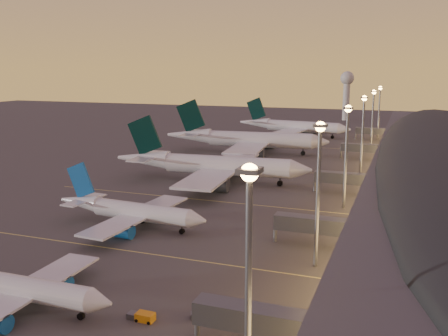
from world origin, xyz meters
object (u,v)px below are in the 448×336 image
at_px(airliner_narrow_north, 130,211).
at_px(airliner_wide_mid, 246,139).
at_px(airliner_narrow_south, 13,287).
at_px(baggage_tug_a, 142,317).
at_px(airliner_wide_near, 211,165).
at_px(radar_tower, 347,87).
at_px(airliner_wide_far, 293,126).
at_px(baggage_tug_b, 205,315).

relative_size(airliner_narrow_north, airliner_wide_mid, 0.56).
xyz_separation_m(airliner_narrow_south, baggage_tug_a, (19.90, 2.93, -2.59)).
relative_size(airliner_wide_near, airliner_wide_mid, 0.92).
distance_m(airliner_wide_near, radar_tower, 205.00).
distance_m(airliner_narrow_south, airliner_wide_near, 87.28).
bearing_deg(baggage_tug_a, airliner_wide_far, 97.44).
bearing_deg(airliner_narrow_south, radar_tower, 86.67).
xyz_separation_m(airliner_narrow_north, airliner_wide_mid, (-5.69, 102.01, 2.11)).
xyz_separation_m(airliner_narrow_south, airliner_narrow_north, (-3.75, 39.43, 0.39)).
xyz_separation_m(airliner_narrow_south, airliner_wide_near, (-3.45, 87.18, 2.06)).
bearing_deg(airliner_wide_mid, baggage_tug_b, -80.28).
bearing_deg(baggage_tug_b, airliner_wide_mid, 81.95).
height_order(airliner_narrow_south, airliner_narrow_north, airliner_narrow_north).
height_order(radar_tower, baggage_tug_b, radar_tower).
bearing_deg(airliner_narrow_north, airliner_wide_far, 93.43).
xyz_separation_m(airliner_wide_mid, airliner_wide_far, (6.84, 58.69, -0.65)).
bearing_deg(baggage_tug_a, airliner_wide_mid, 102.89).
bearing_deg(airliner_wide_mid, baggage_tug_a, -83.80).
relative_size(airliner_wide_near, baggage_tug_a, 15.80).
height_order(airliner_wide_far, radar_tower, radar_tower).
xyz_separation_m(airliner_wide_near, baggage_tug_b, (31.34, -80.60, -4.70)).
relative_size(radar_tower, baggage_tug_b, 8.33).
distance_m(airliner_narrow_south, airliner_wide_mid, 141.78).
bearing_deg(baggage_tug_a, airliner_narrow_north, 123.86).
xyz_separation_m(airliner_wide_near, airliner_wide_far, (0.85, 112.95, -0.21)).
bearing_deg(airliner_wide_near, baggage_tug_a, -78.58).
bearing_deg(airliner_wide_mid, airliner_narrow_north, -92.56).
bearing_deg(baggage_tug_a, airliner_wide_near, 106.42).
distance_m(airliner_narrow_north, airliner_wide_mid, 102.19).
bearing_deg(airliner_wide_near, baggage_tug_b, -72.82).
bearing_deg(airliner_narrow_north, radar_tower, 89.98).
distance_m(airliner_wide_far, baggage_tug_a, 198.54).
relative_size(airliner_narrow_north, airliner_wide_far, 0.63).
xyz_separation_m(airliner_wide_near, baggage_tug_a, (23.34, -84.25, -4.65)).
bearing_deg(airliner_narrow_north, baggage_tug_a, -53.23).
bearing_deg(baggage_tug_b, baggage_tug_a, -178.95).
xyz_separation_m(radar_tower, baggage_tug_a, (6.69, -287.89, -21.33)).
distance_m(radar_tower, baggage_tug_a, 288.76).
height_order(airliner_narrow_north, baggage_tug_b, airliner_narrow_north).
xyz_separation_m(baggage_tug_a, baggage_tug_b, (7.99, 3.65, -0.04)).
distance_m(airliner_narrow_south, airliner_narrow_north, 39.61).
bearing_deg(airliner_narrow_south, baggage_tug_b, 12.55).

